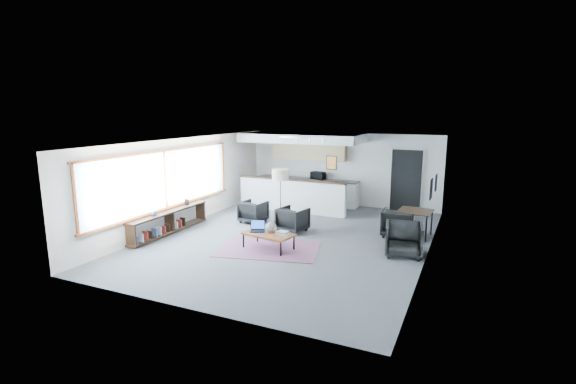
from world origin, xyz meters
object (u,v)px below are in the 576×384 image
at_px(armchair_right, 293,218).
at_px(dining_chair_near, 404,241).
at_px(ceramic_pot, 271,228).
at_px(floor_lamp, 280,177).
at_px(coffee_table, 268,235).
at_px(microwave, 318,175).
at_px(dining_table, 415,213).
at_px(dining_chair_far, 397,224).
at_px(armchair_left, 253,211).
at_px(book_stack, 283,233).
at_px(laptop, 258,228).

relative_size(armchair_right, dining_chair_near, 1.04).
height_order(ceramic_pot, floor_lamp, floor_lamp).
distance_m(coffee_table, ceramic_pot, 0.18).
relative_size(floor_lamp, microwave, 3.45).
height_order(armchair_right, dining_table, armchair_right).
height_order(armchair_right, dining_chair_far, armchair_right).
height_order(armchair_left, armchair_right, armchair_right).
height_order(floor_lamp, dining_chair_far, floor_lamp).
height_order(floor_lamp, dining_chair_near, floor_lamp).
bearing_deg(armchair_left, coffee_table, 132.68).
height_order(dining_table, dining_chair_far, dining_table).
bearing_deg(dining_chair_near, book_stack, -174.07).
bearing_deg(dining_chair_near, dining_table, 79.04).
bearing_deg(microwave, laptop, -79.89).
xyz_separation_m(coffee_table, dining_table, (3.16, 2.58, 0.29)).
bearing_deg(dining_chair_far, floor_lamp, 3.34).
xyz_separation_m(ceramic_pot, armchair_left, (-1.61, 2.01, -0.17)).
height_order(coffee_table, armchair_left, armchair_left).
xyz_separation_m(book_stack, floor_lamp, (-1.00, 1.97, 1.04)).
bearing_deg(dining_chair_far, ceramic_pot, 38.57).
xyz_separation_m(dining_table, dining_chair_far, (-0.43, -0.18, -0.31)).
bearing_deg(dining_chair_far, dining_table, -160.33).
relative_size(laptop, armchair_right, 0.59).
height_order(book_stack, dining_table, dining_table).
relative_size(laptop, microwave, 0.91).
bearing_deg(ceramic_pot, dining_table, 39.23).
bearing_deg(coffee_table, floor_lamp, 116.67).
relative_size(dining_table, dining_chair_far, 1.33).
xyz_separation_m(coffee_table, ceramic_pot, (0.05, 0.05, 0.17)).
relative_size(dining_table, microwave, 1.88).
bearing_deg(ceramic_pot, floor_lamp, 108.77).
xyz_separation_m(ceramic_pot, book_stack, (0.32, 0.03, -0.10)).
height_order(ceramic_pot, armchair_left, armchair_left).
bearing_deg(armchair_left, laptop, 127.16).
xyz_separation_m(ceramic_pot, floor_lamp, (-0.68, 2.00, 0.94)).
bearing_deg(ceramic_pot, laptop, 171.43).
bearing_deg(dining_chair_near, armchair_left, 155.58).
xyz_separation_m(laptop, armchair_right, (0.30, 1.54, -0.10)).
distance_m(ceramic_pot, microwave, 5.25).
height_order(dining_chair_far, microwave, microwave).
distance_m(ceramic_pot, dining_chair_near, 3.21).
relative_size(coffee_table, book_stack, 4.54).
bearing_deg(laptop, floor_lamp, 73.03).
relative_size(dining_chair_near, microwave, 1.50).
relative_size(book_stack, dining_chair_near, 0.40).
distance_m(coffee_table, armchair_left, 2.59).
height_order(armchair_right, microwave, microwave).
xyz_separation_m(armchair_left, microwave, (0.94, 3.16, 0.73)).
bearing_deg(dining_chair_near, ceramic_pot, -175.21).
bearing_deg(armchair_left, dining_chair_near, 171.41).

